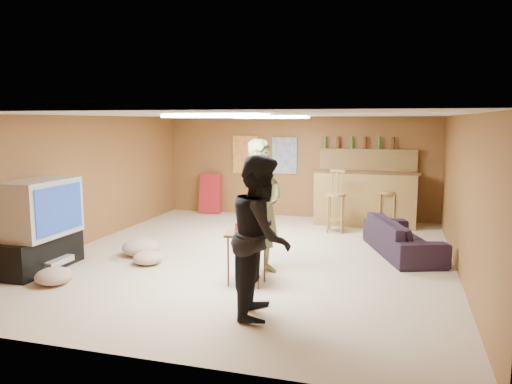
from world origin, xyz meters
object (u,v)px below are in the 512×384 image
(tv_body, at_px, (41,208))
(sofa, at_px, (403,237))
(bar_counter, at_px, (365,198))
(tray_table, at_px, (247,258))
(person_olive, at_px, (262,207))
(person_black, at_px, (261,236))

(tv_body, height_order, sofa, tv_body)
(bar_counter, height_order, sofa, bar_counter)
(sofa, bearing_deg, tray_table, 117.77)
(person_olive, bearing_deg, tray_table, -164.40)
(tv_body, height_order, person_olive, person_olive)
(person_olive, xyz_separation_m, sofa, (1.87, 1.61, -0.66))
(tv_body, height_order, tray_table, tv_body)
(tv_body, distance_m, tray_table, 3.01)
(tv_body, bearing_deg, person_black, -11.05)
(bar_counter, relative_size, sofa, 1.04)
(person_olive, xyz_separation_m, person_black, (0.38, -1.39, -0.06))
(tv_body, height_order, bar_counter, tv_body)
(tv_body, xyz_separation_m, bar_counter, (4.15, 4.45, -0.35))
(tray_table, bearing_deg, person_black, -63.19)
(person_black, height_order, sofa, person_black)
(sofa, relative_size, tray_table, 2.77)
(tv_body, height_order, person_black, person_black)
(tv_body, distance_m, sofa, 5.46)
(person_olive, distance_m, sofa, 2.55)
(person_olive, relative_size, tray_table, 2.70)
(person_olive, bearing_deg, bar_counter, 6.25)
(tv_body, bearing_deg, tray_table, 4.32)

